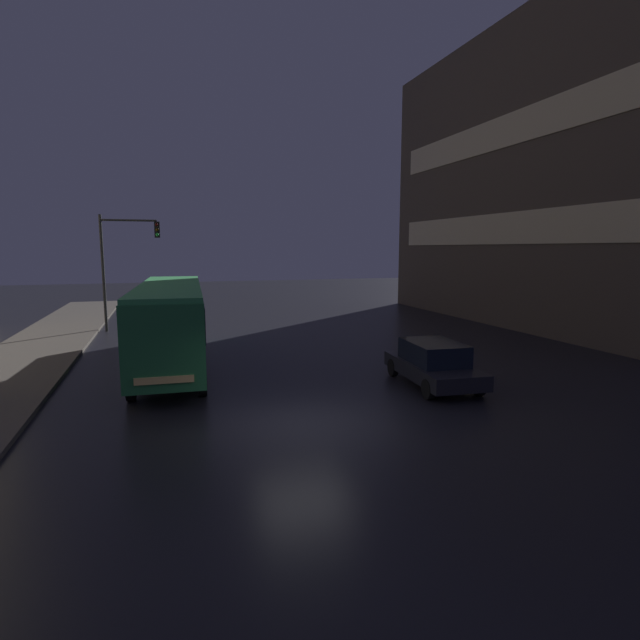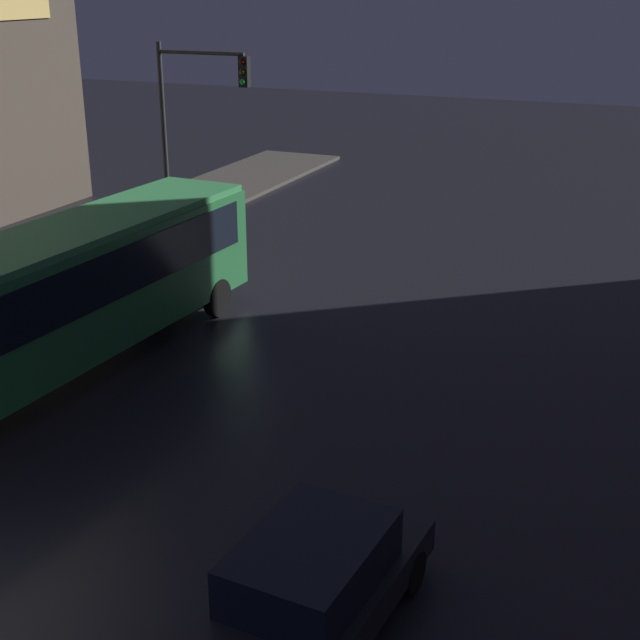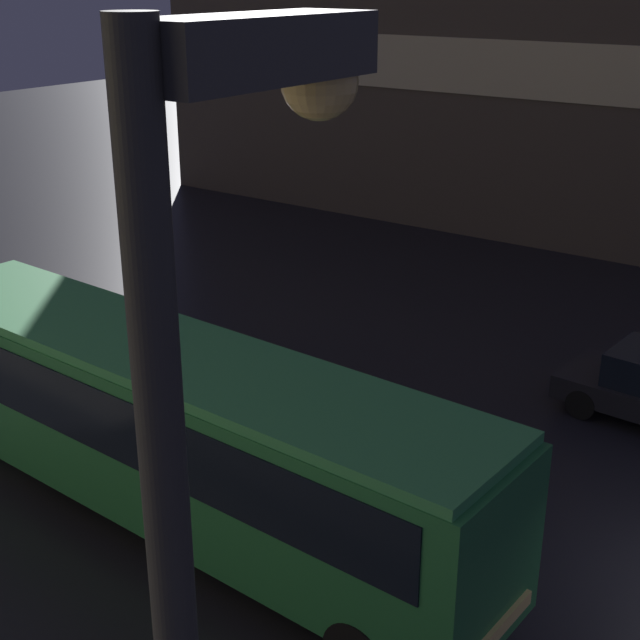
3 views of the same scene
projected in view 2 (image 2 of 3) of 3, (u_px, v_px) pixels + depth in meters
name	position (u px, v px, depth m)	size (l,w,h in m)	color
bus_near	(60.00, 288.00, 19.35)	(2.97, 12.09, 3.25)	#236B38
car_taxi	(311.00, 586.00, 11.80)	(2.21, 4.47, 1.51)	black
traffic_light_main	(191.00, 113.00, 27.73)	(3.19, 0.35, 6.50)	#2D2D2D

